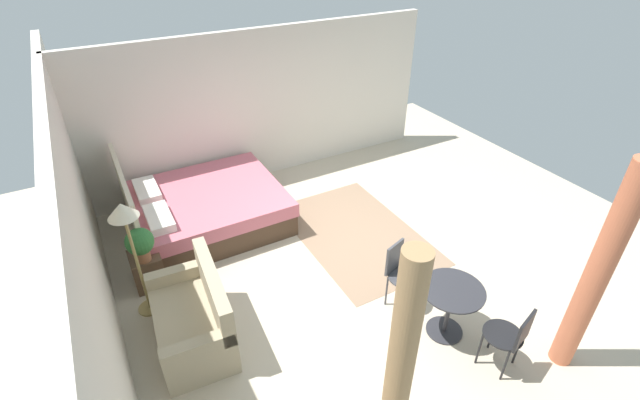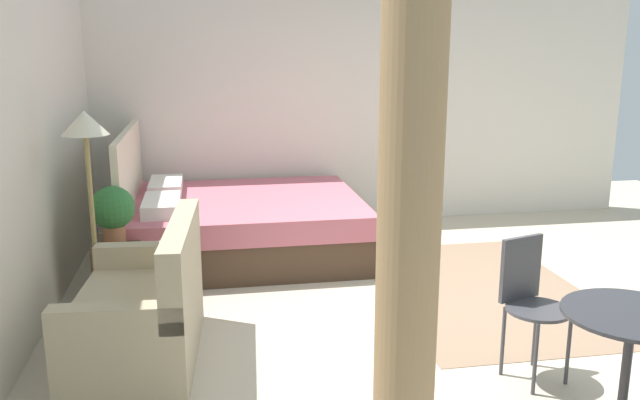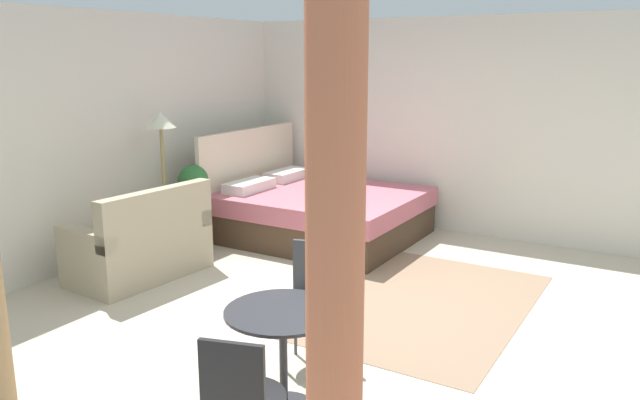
{
  "view_description": "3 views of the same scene",
  "coord_description": "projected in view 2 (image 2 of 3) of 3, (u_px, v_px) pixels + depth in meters",
  "views": [
    {
      "loc": [
        -4.13,
        2.77,
        4.2
      ],
      "look_at": [
        0.11,
        0.43,
        1.04
      ],
      "focal_mm": 25.04,
      "sensor_mm": 36.0,
      "label": 1
    },
    {
      "loc": [
        -4.54,
        1.9,
        2.03
      ],
      "look_at": [
        0.68,
        0.97,
        0.77
      ],
      "focal_mm": 36.84,
      "sensor_mm": 36.0,
      "label": 2
    },
    {
      "loc": [
        -4.62,
        -2.25,
        2.18
      ],
      "look_at": [
        0.47,
        0.78,
        0.8
      ],
      "focal_mm": 35.3,
      "sensor_mm": 36.0,
      "label": 3
    }
  ],
  "objects": [
    {
      "name": "ground_plane",
      "position": [
        456.0,
        312.0,
        5.14
      ],
      "size": [
        8.73,
        9.32,
        0.02
      ],
      "primitive_type": "cube",
      "color": "beige"
    },
    {
      "name": "wall_back",
      "position": [
        10.0,
        157.0,
        4.3
      ],
      "size": [
        8.73,
        0.12,
        2.63
      ],
      "primitive_type": "cube",
      "color": "silver",
      "rests_on": "ground"
    },
    {
      "name": "wall_right",
      "position": [
        369.0,
        109.0,
        7.58
      ],
      "size": [
        0.12,
        6.32,
        2.63
      ],
      "primitive_type": "cube",
      "color": "silver",
      "rests_on": "ground"
    },
    {
      "name": "area_rug",
      "position": [
        481.0,
        289.0,
        5.58
      ],
      "size": [
        2.57,
        1.66,
        0.01
      ],
      "primitive_type": "cube",
      "color": "#93755B",
      "rests_on": "ground"
    },
    {
      "name": "bed",
      "position": [
        240.0,
        223.0,
        6.47
      ],
      "size": [
        1.95,
        2.24,
        1.26
      ],
      "color": "#473323",
      "rests_on": "ground"
    },
    {
      "name": "couch",
      "position": [
        144.0,
        314.0,
        4.28
      ],
      "size": [
        1.37,
        0.85,
        0.93
      ],
      "color": "tan",
      "rests_on": "ground"
    },
    {
      "name": "nightstand",
      "position": [
        119.0,
        267.0,
        5.42
      ],
      "size": [
        0.42,
        0.38,
        0.48
      ],
      "color": "brown",
      "rests_on": "ground"
    },
    {
      "name": "potted_plant",
      "position": [
        113.0,
        210.0,
        5.21
      ],
      "size": [
        0.35,
        0.35,
        0.47
      ],
      "color": "#935B3D",
      "rests_on": "nightstand"
    },
    {
      "name": "vase",
      "position": [
        118.0,
        225.0,
        5.46
      ],
      "size": [
        0.12,
        0.12,
        0.18
      ],
      "color": "silver",
      "rests_on": "nightstand"
    },
    {
      "name": "floor_lamp",
      "position": [
        87.0,
        146.0,
        4.71
      ],
      "size": [
        0.33,
        0.33,
        1.58
      ],
      "color": "#99844C",
      "rests_on": "ground"
    },
    {
      "name": "balcony_table",
      "position": [
        628.0,
        349.0,
        3.44
      ],
      "size": [
        0.71,
        0.71,
        0.68
      ],
      "color": "#2D2D33",
      "rests_on": "ground"
    },
    {
      "name": "cafe_chair_near_couch",
      "position": [
        529.0,
        294.0,
        4.03
      ],
      "size": [
        0.49,
        0.49,
        0.88
      ],
      "color": "#3F3F44",
      "rests_on": "ground"
    },
    {
      "name": "curtain_right",
      "position": [
        407.0,
        292.0,
        2.13
      ],
      "size": [
        0.21,
        0.21,
        2.49
      ],
      "color": "tan",
      "rests_on": "ground"
    }
  ]
}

